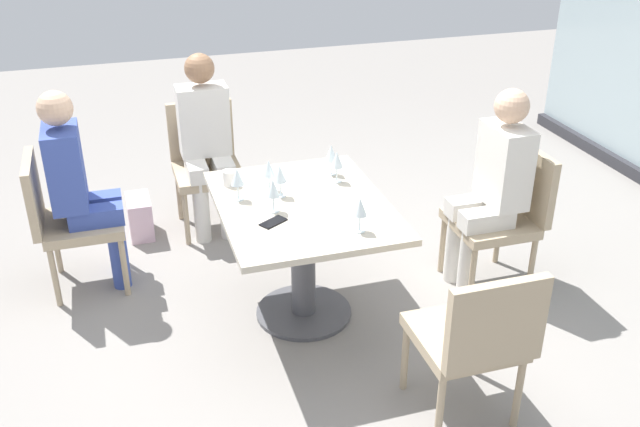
{
  "coord_description": "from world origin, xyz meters",
  "views": [
    {
      "loc": [
        3.38,
        -0.94,
        2.46
      ],
      "look_at": [
        0.0,
        0.1,
        0.65
      ],
      "focal_mm": 40.29,
      "sensor_mm": 36.0,
      "label": 1
    }
  ],
  "objects_px": {
    "wine_glass_3": "(360,208)",
    "coffee_cup": "(229,178)",
    "dining_table_main": "(303,234)",
    "cell_phone_on_table": "(273,222)",
    "chair_front_left": "(65,215)",
    "wine_glass_5": "(269,169)",
    "wine_glass_6": "(280,175)",
    "person_front_left": "(79,182)",
    "person_near_window": "(493,182)",
    "person_side_end": "(206,137)",
    "chair_near_window": "(506,210)",
    "wine_glass_4": "(337,160)",
    "wine_glass_0": "(331,153)",
    "wine_glass_1": "(273,189)",
    "chair_far_right": "(476,336)",
    "handbag_0": "(140,216)",
    "chair_side_end": "(206,159)"
  },
  "relations": [
    {
      "from": "dining_table_main",
      "to": "chair_front_left",
      "type": "distance_m",
      "value": 1.47
    },
    {
      "from": "person_side_end",
      "to": "cell_phone_on_table",
      "type": "xyz_separation_m",
      "value": [
        1.4,
        0.13,
        0.03
      ]
    },
    {
      "from": "person_front_left",
      "to": "wine_glass_5",
      "type": "distance_m",
      "value": 1.16
    },
    {
      "from": "chair_front_left",
      "to": "wine_glass_1",
      "type": "distance_m",
      "value": 1.39
    },
    {
      "from": "dining_table_main",
      "to": "cell_phone_on_table",
      "type": "relative_size",
      "value": 7.92
    },
    {
      "from": "chair_near_window",
      "to": "cell_phone_on_table",
      "type": "height_order",
      "value": "chair_near_window"
    },
    {
      "from": "person_near_window",
      "to": "person_side_end",
      "type": "bearing_deg",
      "value": -129.11
    },
    {
      "from": "wine_glass_5",
      "to": "wine_glass_6",
      "type": "xyz_separation_m",
      "value": [
        0.09,
        0.04,
        0.0
      ]
    },
    {
      "from": "wine_glass_4",
      "to": "dining_table_main",
      "type": "bearing_deg",
      "value": -51.34
    },
    {
      "from": "chair_front_left",
      "to": "wine_glass_4",
      "type": "relative_size",
      "value": 4.7
    },
    {
      "from": "chair_far_right",
      "to": "person_front_left",
      "type": "bearing_deg",
      "value": -136.88
    },
    {
      "from": "dining_table_main",
      "to": "person_side_end",
      "type": "bearing_deg",
      "value": -164.61
    },
    {
      "from": "wine_glass_3",
      "to": "coffee_cup",
      "type": "bearing_deg",
      "value": -144.62
    },
    {
      "from": "chair_side_end",
      "to": "person_front_left",
      "type": "distance_m",
      "value": 1.06
    },
    {
      "from": "cell_phone_on_table",
      "to": "coffee_cup",
      "type": "bearing_deg",
      "value": 162.41
    },
    {
      "from": "chair_far_right",
      "to": "wine_glass_5",
      "type": "relative_size",
      "value": 4.7
    },
    {
      "from": "chair_far_right",
      "to": "person_near_window",
      "type": "distance_m",
      "value": 1.28
    },
    {
      "from": "person_front_left",
      "to": "wine_glass_6",
      "type": "bearing_deg",
      "value": 60.91
    },
    {
      "from": "dining_table_main",
      "to": "person_near_window",
      "type": "height_order",
      "value": "person_near_window"
    },
    {
      "from": "dining_table_main",
      "to": "coffee_cup",
      "type": "height_order",
      "value": "coffee_cup"
    },
    {
      "from": "chair_far_right",
      "to": "wine_glass_0",
      "type": "distance_m",
      "value": 1.46
    },
    {
      "from": "handbag_0",
      "to": "person_near_window",
      "type": "bearing_deg",
      "value": 57.01
    },
    {
      "from": "cell_phone_on_table",
      "to": "wine_glass_0",
      "type": "bearing_deg",
      "value": 105.18
    },
    {
      "from": "wine_glass_5",
      "to": "cell_phone_on_table",
      "type": "height_order",
      "value": "wine_glass_5"
    },
    {
      "from": "person_near_window",
      "to": "wine_glass_4",
      "type": "xyz_separation_m",
      "value": [
        -0.21,
        -0.9,
        0.16
      ]
    },
    {
      "from": "chair_front_left",
      "to": "wine_glass_1",
      "type": "relative_size",
      "value": 4.7
    },
    {
      "from": "wine_glass_5",
      "to": "wine_glass_3",
      "type": "bearing_deg",
      "value": 28.33
    },
    {
      "from": "wine_glass_5",
      "to": "person_front_left",
      "type": "bearing_deg",
      "value": -116.17
    },
    {
      "from": "chair_near_window",
      "to": "handbag_0",
      "type": "relative_size",
      "value": 2.9
    },
    {
      "from": "chair_front_left",
      "to": "wine_glass_0",
      "type": "height_order",
      "value": "wine_glass_0"
    },
    {
      "from": "dining_table_main",
      "to": "wine_glass_5",
      "type": "relative_size",
      "value": 6.17
    },
    {
      "from": "handbag_0",
      "to": "wine_glass_4",
      "type": "bearing_deg",
      "value": 45.45
    },
    {
      "from": "wine_glass_1",
      "to": "wine_glass_4",
      "type": "height_order",
      "value": "same"
    },
    {
      "from": "chair_side_end",
      "to": "person_side_end",
      "type": "relative_size",
      "value": 0.69
    },
    {
      "from": "person_side_end",
      "to": "wine_glass_5",
      "type": "distance_m",
      "value": 1.05
    },
    {
      "from": "person_near_window",
      "to": "coffee_cup",
      "type": "relative_size",
      "value": 14.0
    },
    {
      "from": "chair_near_window",
      "to": "coffee_cup",
      "type": "relative_size",
      "value": 9.67
    },
    {
      "from": "person_side_end",
      "to": "wine_glass_4",
      "type": "height_order",
      "value": "person_side_end"
    },
    {
      "from": "wine_glass_0",
      "to": "wine_glass_4",
      "type": "relative_size",
      "value": 1.0
    },
    {
      "from": "person_side_end",
      "to": "coffee_cup",
      "type": "height_order",
      "value": "person_side_end"
    },
    {
      "from": "chair_front_left",
      "to": "cell_phone_on_table",
      "type": "distance_m",
      "value": 1.42
    },
    {
      "from": "dining_table_main",
      "to": "wine_glass_4",
      "type": "relative_size",
      "value": 6.17
    },
    {
      "from": "chair_far_right",
      "to": "cell_phone_on_table",
      "type": "xyz_separation_m",
      "value": [
        -0.9,
        -0.71,
        0.24
      ]
    },
    {
      "from": "wine_glass_3",
      "to": "wine_glass_6",
      "type": "height_order",
      "value": "same"
    },
    {
      "from": "wine_glass_3",
      "to": "handbag_0",
      "type": "relative_size",
      "value": 0.62
    },
    {
      "from": "chair_far_right",
      "to": "wine_glass_3",
      "type": "bearing_deg",
      "value": -154.98
    },
    {
      "from": "wine_glass_3",
      "to": "handbag_0",
      "type": "xyz_separation_m",
      "value": [
        -1.67,
        -1.02,
        -0.72
      ]
    },
    {
      "from": "person_near_window",
      "to": "handbag_0",
      "type": "distance_m",
      "value": 2.44
    },
    {
      "from": "coffee_cup",
      "to": "wine_glass_0",
      "type": "bearing_deg",
      "value": 87.83
    },
    {
      "from": "person_front_left",
      "to": "wine_glass_3",
      "type": "distance_m",
      "value": 1.76
    }
  ]
}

